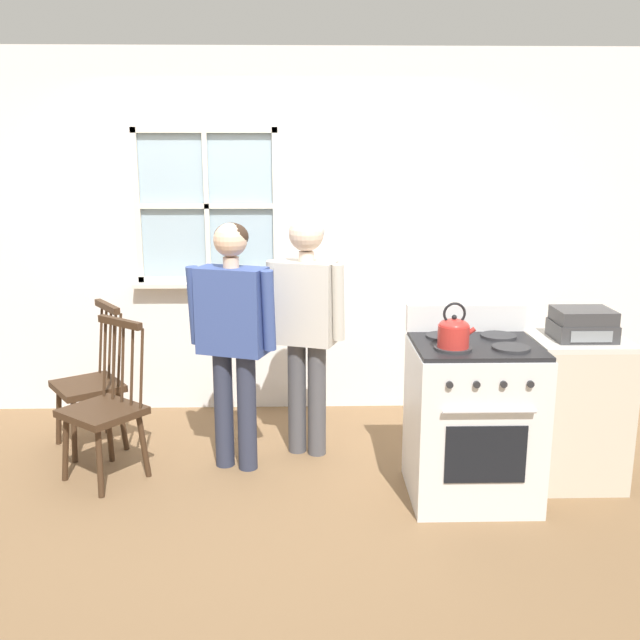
# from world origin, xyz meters

# --- Properties ---
(ground_plane) EXTENTS (16.00, 16.00, 0.00)m
(ground_plane) POSITION_xyz_m (0.00, 0.00, 0.00)
(ground_plane) COLOR brown
(wall_back) EXTENTS (6.40, 0.16, 2.70)m
(wall_back) POSITION_xyz_m (0.03, 1.40, 1.34)
(wall_back) COLOR white
(wall_back) RESTS_ON ground_plane
(chair_by_window) EXTENTS (0.58, 0.57, 0.98)m
(chair_by_window) POSITION_xyz_m (-1.03, 0.14, 0.44)
(chair_by_window) COLOR #3D2819
(chair_by_window) RESTS_ON ground_plane
(chair_near_wall) EXTENTS (0.57, 0.57, 0.98)m
(chair_near_wall) POSITION_xyz_m (-1.26, 0.63, 0.44)
(chair_near_wall) COLOR #3D2819
(chair_near_wall) RESTS_ON ground_plane
(person_elderly_left) EXTENTS (0.57, 0.34, 1.56)m
(person_elderly_left) POSITION_xyz_m (-0.26, 0.28, 0.95)
(person_elderly_left) COLOR #2D3347
(person_elderly_left) RESTS_ON ground_plane
(person_teen_center) EXTENTS (0.52, 0.32, 1.58)m
(person_teen_center) POSITION_xyz_m (0.20, 0.49, 0.97)
(person_teen_center) COLOR #4C4C51
(person_teen_center) RESTS_ON ground_plane
(stove) EXTENTS (0.70, 0.68, 1.08)m
(stove) POSITION_xyz_m (1.14, -0.14, 0.47)
(stove) COLOR silver
(stove) RESTS_ON ground_plane
(kettle) EXTENTS (0.21, 0.17, 0.25)m
(kettle) POSITION_xyz_m (0.99, -0.27, 1.02)
(kettle) COLOR red
(kettle) RESTS_ON stove
(potted_plant) EXTENTS (0.11, 0.11, 0.29)m
(potted_plant) POSITION_xyz_m (-0.34, 1.31, 1.10)
(potted_plant) COLOR #935B3D
(potted_plant) RESTS_ON wall_back
(side_counter) EXTENTS (0.55, 0.50, 0.90)m
(side_counter) POSITION_xyz_m (1.81, 0.05, 0.45)
(side_counter) COLOR beige
(side_counter) RESTS_ON ground_plane
(stereo) EXTENTS (0.34, 0.29, 0.18)m
(stereo) POSITION_xyz_m (1.81, 0.03, 0.99)
(stereo) COLOR #38383A
(stereo) RESTS_ON side_counter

